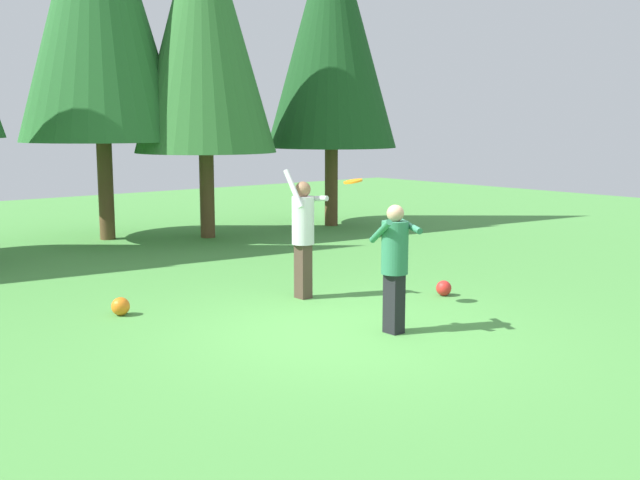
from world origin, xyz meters
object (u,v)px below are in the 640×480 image
object	(u,v)px
person_catcher	(395,258)
tree_far_right	(332,31)
person_thrower	(303,229)
frisbee	(353,181)
ball_orange	(121,306)
tree_right	(203,24)
ball_red	(444,288)

from	to	relation	value
person_catcher	tree_far_right	size ratio (longest dim) A/B	0.21
tree_far_right	person_thrower	bearing A→B (deg)	-133.57
frisbee	ball_orange	world-z (taller)	frisbee
tree_right	tree_far_right	xyz separation A→B (m)	(3.61, -0.25, 0.12)
person_thrower	ball_orange	world-z (taller)	person_thrower
person_thrower	frisbee	xyz separation A→B (m)	(0.11, -0.99, 0.77)
tree_far_right	ball_orange	bearing A→B (deg)	-147.78
person_thrower	frisbee	world-z (taller)	person_thrower
person_catcher	ball_orange	distance (m)	3.91
ball_orange	tree_right	world-z (taller)	tree_right
person_catcher	ball_red	size ratio (longest dim) A/B	6.88
person_thrower	tree_far_right	size ratio (longest dim) A/B	0.25
person_catcher	frisbee	bearing A→B (deg)	0.00
person_catcher	ball_red	bearing A→B (deg)	-45.51
ball_red	tree_right	size ratio (longest dim) A/B	0.03
ball_orange	tree_far_right	size ratio (longest dim) A/B	0.03
frisbee	ball_orange	distance (m)	3.69
person_thrower	ball_red	size ratio (longest dim) A/B	8.27
tree_far_right	tree_right	bearing A→B (deg)	176.07
person_thrower	tree_far_right	bearing A→B (deg)	129.88
person_catcher	tree_right	size ratio (longest dim) A/B	0.21
person_catcher	frisbee	xyz separation A→B (m)	(0.45, 1.28, 0.87)
frisbee	ball_orange	xyz separation A→B (m)	(-2.74, 1.78, -1.71)
person_catcher	person_thrower	bearing A→B (deg)	10.88
person_catcher	tree_right	world-z (taller)	tree_right
person_catcher	ball_red	distance (m)	2.48
person_thrower	tree_far_right	xyz separation A→B (m)	(5.80, 6.10, 3.89)
tree_right	person_thrower	bearing A→B (deg)	-109.09
person_thrower	tree_right	size ratio (longest dim) A/B	0.25
frisbee	tree_far_right	size ratio (longest dim) A/B	0.04
ball_orange	person_catcher	bearing A→B (deg)	-53.18
frisbee	tree_right	world-z (taller)	tree_right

